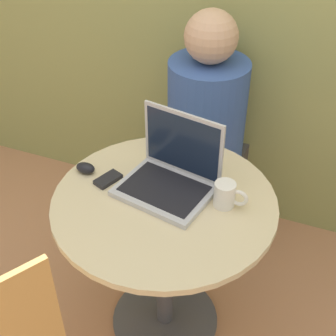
% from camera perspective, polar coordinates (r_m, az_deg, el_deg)
% --- Properties ---
extents(ground_plane, '(12.00, 12.00, 0.00)m').
position_cam_1_polar(ground_plane, '(2.17, -0.36, -17.99)').
color(ground_plane, tan).
extents(round_table, '(0.79, 0.79, 0.71)m').
position_cam_1_polar(round_table, '(1.76, -0.42, -8.33)').
color(round_table, '#4C4C51').
rests_on(round_table, ground_plane).
extents(laptop, '(0.36, 0.30, 0.27)m').
position_cam_1_polar(laptop, '(1.65, 0.35, -0.73)').
color(laptop, '#B7B7BC').
rests_on(laptop, round_table).
extents(cell_phone, '(0.09, 0.11, 0.02)m').
position_cam_1_polar(cell_phone, '(1.72, -7.32, -1.37)').
color(cell_phone, black).
rests_on(cell_phone, round_table).
extents(computer_mouse, '(0.07, 0.05, 0.04)m').
position_cam_1_polar(computer_mouse, '(1.77, -10.03, 0.01)').
color(computer_mouse, black).
rests_on(computer_mouse, round_table).
extents(coffee_cup, '(0.12, 0.07, 0.09)m').
position_cam_1_polar(coffee_cup, '(1.60, 7.08, -3.26)').
color(coffee_cup, white).
rests_on(coffee_cup, round_table).
extents(person_seated, '(0.36, 0.56, 1.17)m').
position_cam_1_polar(person_seated, '(2.31, 5.01, 2.95)').
color(person_seated, '#4C4742').
rests_on(person_seated, ground_plane).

